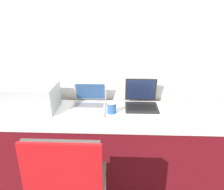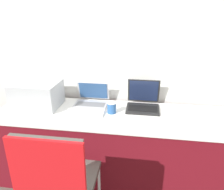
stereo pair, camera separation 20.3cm
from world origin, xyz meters
name	(u,v)px [view 1 (the left image)]	position (x,y,z in m)	size (l,w,h in m)	color
wall_back	(124,47)	(0.00, 0.73, 1.30)	(8.00, 0.05, 2.60)	silver
table	(122,147)	(0.00, 0.32, 0.37)	(2.45, 0.66, 0.73)	maroon
printer	(33,97)	(-0.87, 0.39, 0.87)	(0.45, 0.35, 0.25)	#B2B7BC
laptop_left	(89,100)	(-0.34, 0.53, 0.78)	(0.33, 0.27, 0.21)	#B7B7BC
laptop_right	(141,101)	(0.19, 0.52, 0.79)	(0.32, 0.31, 0.27)	black
external_keyboard	(85,114)	(-0.35, 0.29, 0.74)	(0.36, 0.15, 0.02)	silver
coffee_cup	(112,107)	(-0.11, 0.35, 0.79)	(0.09, 0.09, 0.11)	#285699
chair	(69,184)	(-0.35, -0.45, 0.61)	(0.46, 0.50, 0.99)	#4C4742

